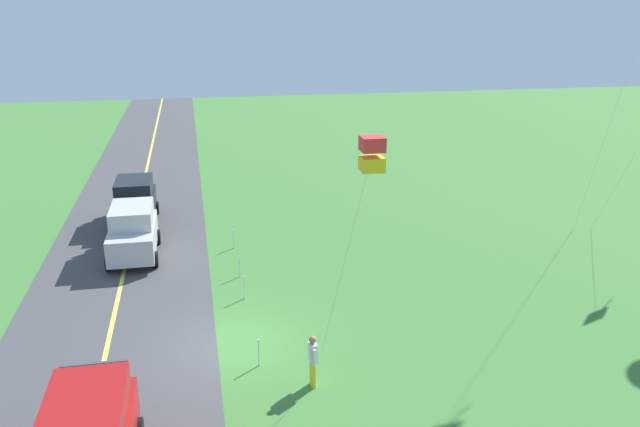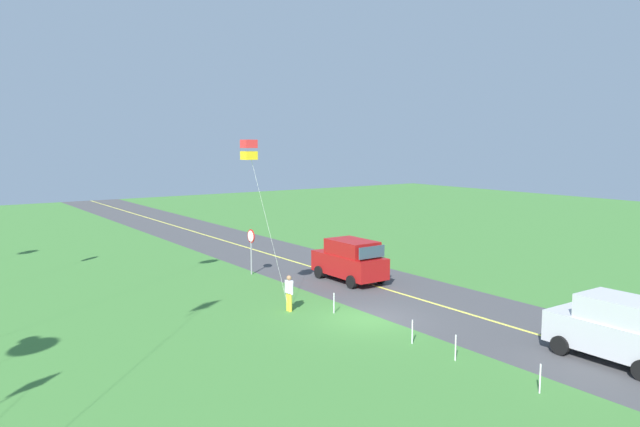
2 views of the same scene
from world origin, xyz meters
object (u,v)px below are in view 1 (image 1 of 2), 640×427
car_parked_west_near (133,231)px  kite_red_low (372,155)px  car_parked_west_far (135,201)px  person_adult_near (313,359)px

car_parked_west_near → kite_red_low: 15.70m
car_parked_west_near → kite_red_low: (12.72, 7.06, 5.90)m
car_parked_west_near → car_parked_west_far: size_ratio=1.00×
car_parked_west_near → kite_red_low: size_ratio=0.59×
car_parked_west_near → kite_red_low: kite_red_low is taller
car_parked_west_near → car_parked_west_far: bearing=-177.2°
person_adult_near → car_parked_west_near: bearing=25.4°
car_parked_west_far → person_adult_near: size_ratio=2.75×
car_parked_west_near → car_parked_west_far: 4.64m
car_parked_west_near → person_adult_near: size_ratio=2.75×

